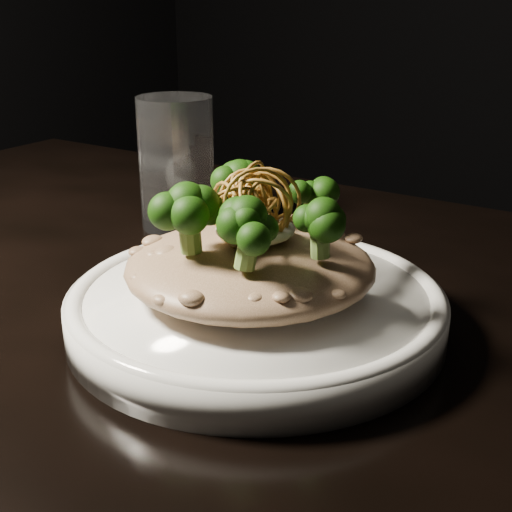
{
  "coord_description": "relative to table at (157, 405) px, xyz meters",
  "views": [
    {
      "loc": [
        0.33,
        -0.37,
        0.98
      ],
      "look_at": [
        0.08,
        0.02,
        0.81
      ],
      "focal_mm": 50.0,
      "sensor_mm": 36.0,
      "label": 1
    }
  ],
  "objects": [
    {
      "name": "table",
      "position": [
        0.0,
        0.0,
        0.0
      ],
      "size": [
        1.1,
        0.8,
        0.75
      ],
      "color": "black",
      "rests_on": "ground"
    },
    {
      "name": "plate",
      "position": [
        0.08,
        0.02,
        0.1
      ],
      "size": [
        0.27,
        0.27,
        0.03
      ],
      "primitive_type": "cylinder",
      "color": "white",
      "rests_on": "table"
    },
    {
      "name": "risotto",
      "position": [
        0.08,
        0.02,
        0.13
      ],
      "size": [
        0.17,
        0.17,
        0.04
      ],
      "primitive_type": "ellipsoid",
      "color": "brown",
      "rests_on": "plate"
    },
    {
      "name": "broccoli",
      "position": [
        0.09,
        0.02,
        0.17
      ],
      "size": [
        0.12,
        0.12,
        0.04
      ],
      "primitive_type": null,
      "color": "black",
      "rests_on": "risotto"
    },
    {
      "name": "cheese",
      "position": [
        0.08,
        0.02,
        0.16
      ],
      "size": [
        0.05,
        0.05,
        0.02
      ],
      "primitive_type": "ellipsoid",
      "color": "white",
      "rests_on": "risotto"
    },
    {
      "name": "shallots",
      "position": [
        0.08,
        0.02,
        0.18
      ],
      "size": [
        0.05,
        0.05,
        0.03
      ],
      "primitive_type": null,
      "color": "brown",
      "rests_on": "cheese"
    },
    {
      "name": "drinking_glass",
      "position": [
        -0.11,
        0.17,
        0.15
      ],
      "size": [
        0.07,
        0.07,
        0.13
      ],
      "primitive_type": "cylinder",
      "rotation": [
        0.0,
        0.0,
        0.02
      ],
      "color": "white",
      "rests_on": "table"
    }
  ]
}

